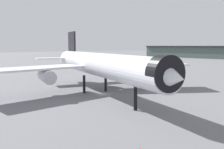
% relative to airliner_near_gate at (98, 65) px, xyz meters
% --- Properties ---
extents(ground, '(900.00, 900.00, 0.00)m').
position_rel_airliner_near_gate_xyz_m(ground, '(0.86, 0.27, -7.85)').
color(ground, slate).
extents(airliner_near_gate, '(66.18, 59.37, 17.82)m').
position_rel_airliner_near_gate_xyz_m(airliner_near_gate, '(0.00, 0.00, 0.00)').
color(airliner_near_gate, silver).
rests_on(airliner_near_gate, ground).
extents(service_truck_front, '(5.77, 3.23, 3.00)m').
position_rel_airliner_near_gate_xyz_m(service_truck_front, '(-9.08, 38.97, -6.26)').
color(service_truck_front, black).
rests_on(service_truck_front, ground).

